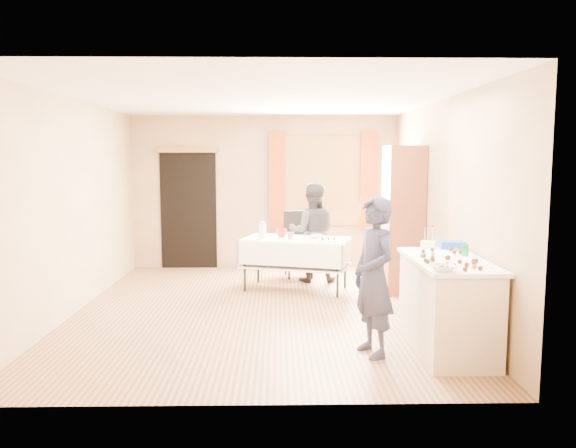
{
  "coord_description": "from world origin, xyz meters",
  "views": [
    {
      "loc": [
        0.23,
        -6.87,
        1.88
      ],
      "look_at": [
        0.36,
        0.0,
        1.08
      ],
      "focal_mm": 35.0,
      "sensor_mm": 36.0,
      "label": 1
    }
  ],
  "objects_px": {
    "cabinet": "(403,220)",
    "girl": "(374,277)",
    "counter": "(447,305)",
    "chair": "(298,257)",
    "woman": "(312,232)",
    "party_table": "(296,259)"
  },
  "relations": [
    {
      "from": "chair",
      "to": "woman",
      "type": "distance_m",
      "value": 0.6
    },
    {
      "from": "counter",
      "to": "party_table",
      "type": "height_order",
      "value": "counter"
    },
    {
      "from": "cabinet",
      "to": "woman",
      "type": "height_order",
      "value": "cabinet"
    },
    {
      "from": "party_table",
      "to": "woman",
      "type": "relative_size",
      "value": 1.09
    },
    {
      "from": "chair",
      "to": "cabinet",
      "type": "bearing_deg",
      "value": -43.18
    },
    {
      "from": "chair",
      "to": "woman",
      "type": "bearing_deg",
      "value": -67.2
    },
    {
      "from": "chair",
      "to": "girl",
      "type": "distance_m",
      "value": 3.69
    },
    {
      "from": "woman",
      "to": "party_table",
      "type": "bearing_deg",
      "value": 67.37
    },
    {
      "from": "cabinet",
      "to": "counter",
      "type": "bearing_deg",
      "value": -92.34
    },
    {
      "from": "counter",
      "to": "woman",
      "type": "distance_m",
      "value": 3.35
    },
    {
      "from": "girl",
      "to": "woman",
      "type": "xyz_separation_m",
      "value": [
        -0.38,
        3.27,
        -0.01
      ]
    },
    {
      "from": "counter",
      "to": "girl",
      "type": "xyz_separation_m",
      "value": [
        -0.75,
        -0.13,
        0.31
      ]
    },
    {
      "from": "cabinet",
      "to": "girl",
      "type": "xyz_separation_m",
      "value": [
        -0.85,
        -2.58,
        -0.26
      ]
    },
    {
      "from": "cabinet",
      "to": "chair",
      "type": "height_order",
      "value": "cabinet"
    },
    {
      "from": "girl",
      "to": "counter",
      "type": "bearing_deg",
      "value": 79.43
    },
    {
      "from": "party_table",
      "to": "woman",
      "type": "bearing_deg",
      "value": 80.8
    },
    {
      "from": "chair",
      "to": "party_table",
      "type": "bearing_deg",
      "value": -102.06
    },
    {
      "from": "counter",
      "to": "girl",
      "type": "distance_m",
      "value": 0.82
    },
    {
      "from": "chair",
      "to": "girl",
      "type": "xyz_separation_m",
      "value": [
        0.58,
        -3.61,
        0.45
      ]
    },
    {
      "from": "woman",
      "to": "chair",
      "type": "bearing_deg",
      "value": -56.94
    },
    {
      "from": "chair",
      "to": "woman",
      "type": "height_order",
      "value": "woman"
    },
    {
      "from": "girl",
      "to": "woman",
      "type": "relative_size",
      "value": 1.01
    }
  ]
}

